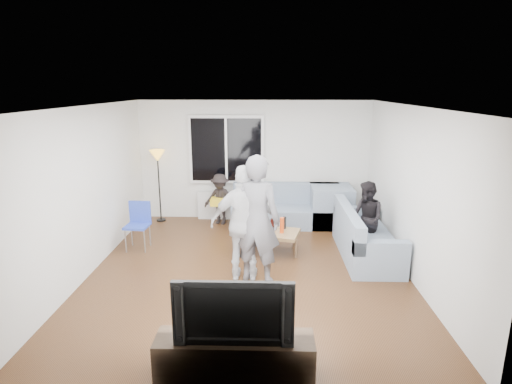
{
  "coord_description": "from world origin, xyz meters",
  "views": [
    {
      "loc": [
        0.29,
        -6.11,
        2.88
      ],
      "look_at": [
        0.1,
        0.6,
        1.15
      ],
      "focal_mm": 28.82,
      "sensor_mm": 36.0,
      "label": 1
    }
  ],
  "objects_px": {
    "tv_console": "(235,357)",
    "sofa_back_section": "(286,206)",
    "side_chair": "(137,227)",
    "television": "(234,308)",
    "player_right": "(245,223)",
    "spectator_right": "(366,219)",
    "sofa_right_section": "(367,233)",
    "spectator_back": "(220,199)",
    "player_left": "(257,220)",
    "floor_lamp": "(159,186)",
    "coffee_table": "(267,241)"
  },
  "relations": [
    {
      "from": "player_right",
      "to": "tv_console",
      "type": "distance_m",
      "value": 2.32
    },
    {
      "from": "side_chair",
      "to": "tv_console",
      "type": "height_order",
      "value": "side_chair"
    },
    {
      "from": "side_chair",
      "to": "spectator_right",
      "type": "height_order",
      "value": "spectator_right"
    },
    {
      "from": "coffee_table",
      "to": "television",
      "type": "relative_size",
      "value": 0.94
    },
    {
      "from": "coffee_table",
      "to": "spectator_right",
      "type": "height_order",
      "value": "spectator_right"
    },
    {
      "from": "side_chair",
      "to": "player_left",
      "type": "xyz_separation_m",
      "value": [
        2.19,
        -1.2,
        0.55
      ]
    },
    {
      "from": "sofa_back_section",
      "to": "spectator_right",
      "type": "bearing_deg",
      "value": -49.17
    },
    {
      "from": "tv_console",
      "to": "player_right",
      "type": "bearing_deg",
      "value": 90.3
    },
    {
      "from": "player_right",
      "to": "television",
      "type": "relative_size",
      "value": 1.52
    },
    {
      "from": "sofa_back_section",
      "to": "player_left",
      "type": "bearing_deg",
      "value": -102.01
    },
    {
      "from": "side_chair",
      "to": "floor_lamp",
      "type": "distance_m",
      "value": 1.66
    },
    {
      "from": "floor_lamp",
      "to": "player_right",
      "type": "bearing_deg",
      "value": -53.64
    },
    {
      "from": "sofa_back_section",
      "to": "player_right",
      "type": "xyz_separation_m",
      "value": [
        -0.74,
        -2.55,
        0.46
      ]
    },
    {
      "from": "tv_console",
      "to": "sofa_back_section",
      "type": "bearing_deg",
      "value": 81.36
    },
    {
      "from": "player_left",
      "to": "spectator_right",
      "type": "xyz_separation_m",
      "value": [
        1.88,
        1.11,
        -0.33
      ]
    },
    {
      "from": "coffee_table",
      "to": "side_chair",
      "type": "relative_size",
      "value": 1.28
    },
    {
      "from": "player_left",
      "to": "coffee_table",
      "type": "bearing_deg",
      "value": -81.71
    },
    {
      "from": "sofa_back_section",
      "to": "spectator_back",
      "type": "bearing_deg",
      "value": 178.78
    },
    {
      "from": "side_chair",
      "to": "player_left",
      "type": "distance_m",
      "value": 2.55
    },
    {
      "from": "spectator_right",
      "to": "tv_console",
      "type": "distance_m",
      "value": 3.86
    },
    {
      "from": "spectator_back",
      "to": "side_chair",
      "type": "bearing_deg",
      "value": -116.8
    },
    {
      "from": "coffee_table",
      "to": "spectator_back",
      "type": "xyz_separation_m",
      "value": [
        -1.01,
        1.54,
        0.35
      ]
    },
    {
      "from": "floor_lamp",
      "to": "player_right",
      "type": "xyz_separation_m",
      "value": [
        2.01,
        -2.73,
        0.11
      ]
    },
    {
      "from": "sofa_back_section",
      "to": "spectator_right",
      "type": "xyz_separation_m",
      "value": [
        1.32,
        -1.53,
        0.23
      ]
    },
    {
      "from": "coffee_table",
      "to": "tv_console",
      "type": "relative_size",
      "value": 0.69
    },
    {
      "from": "sofa_right_section",
      "to": "player_left",
      "type": "bearing_deg",
      "value": 118.29
    },
    {
      "from": "side_chair",
      "to": "coffee_table",
      "type": "bearing_deg",
      "value": 2.73
    },
    {
      "from": "coffee_table",
      "to": "tv_console",
      "type": "height_order",
      "value": "tv_console"
    },
    {
      "from": "player_right",
      "to": "spectator_right",
      "type": "distance_m",
      "value": 2.31
    },
    {
      "from": "sofa_back_section",
      "to": "sofa_right_section",
      "type": "height_order",
      "value": "same"
    },
    {
      "from": "side_chair",
      "to": "spectator_back",
      "type": "relative_size",
      "value": 0.78
    },
    {
      "from": "side_chair",
      "to": "spectator_back",
      "type": "xyz_separation_m",
      "value": [
        1.34,
        1.47,
        0.12
      ]
    },
    {
      "from": "player_left",
      "to": "spectator_right",
      "type": "distance_m",
      "value": 2.21
    },
    {
      "from": "player_right",
      "to": "tv_console",
      "type": "relative_size",
      "value": 1.11
    },
    {
      "from": "player_right",
      "to": "spectator_right",
      "type": "relative_size",
      "value": 1.36
    },
    {
      "from": "coffee_table",
      "to": "player_left",
      "type": "bearing_deg",
      "value": -97.8
    },
    {
      "from": "side_chair",
      "to": "television",
      "type": "bearing_deg",
      "value": -54.38
    },
    {
      "from": "spectator_right",
      "to": "spectator_back",
      "type": "xyz_separation_m",
      "value": [
        -2.73,
        1.56,
        -0.1
      ]
    },
    {
      "from": "sofa_right_section",
      "to": "coffee_table",
      "type": "distance_m",
      "value": 1.75
    },
    {
      "from": "spectator_right",
      "to": "television",
      "type": "xyz_separation_m",
      "value": [
        -2.05,
        -3.24,
        0.13
      ]
    },
    {
      "from": "television",
      "to": "player_right",
      "type": "bearing_deg",
      "value": 90.3
    },
    {
      "from": "television",
      "to": "coffee_table",
      "type": "bearing_deg",
      "value": 84.42
    },
    {
      "from": "coffee_table",
      "to": "spectator_back",
      "type": "bearing_deg",
      "value": 123.24
    },
    {
      "from": "player_left",
      "to": "player_right",
      "type": "relative_size",
      "value": 1.1
    },
    {
      "from": "coffee_table",
      "to": "player_right",
      "type": "relative_size",
      "value": 0.62
    },
    {
      "from": "television",
      "to": "sofa_back_section",
      "type": "bearing_deg",
      "value": 81.36
    },
    {
      "from": "sofa_right_section",
      "to": "side_chair",
      "type": "relative_size",
      "value": 2.33
    },
    {
      "from": "player_right",
      "to": "spectator_right",
      "type": "bearing_deg",
      "value": -154.61
    },
    {
      "from": "sofa_back_section",
      "to": "side_chair",
      "type": "bearing_deg",
      "value": -152.35
    },
    {
      "from": "player_right",
      "to": "television",
      "type": "distance_m",
      "value": 2.23
    }
  ]
}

